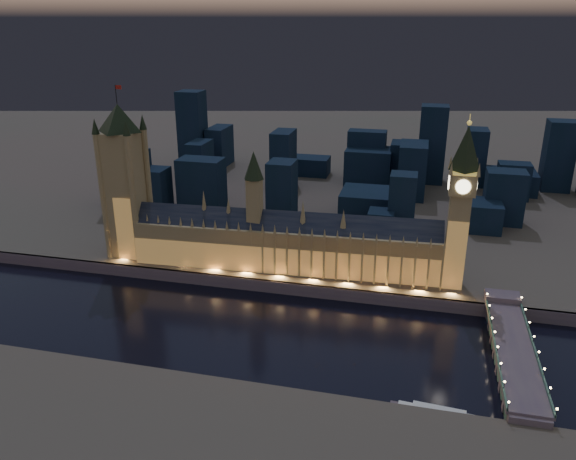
% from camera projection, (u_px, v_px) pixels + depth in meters
% --- Properties ---
extents(ground_plane, '(2000.00, 2000.00, 0.00)m').
position_uv_depth(ground_plane, '(257.00, 325.00, 320.04)').
color(ground_plane, black).
rests_on(ground_plane, ground).
extents(north_bank, '(2000.00, 960.00, 8.00)m').
position_uv_depth(north_bank, '(362.00, 139.00, 791.16)').
color(north_bank, '#4B4A3D').
rests_on(north_bank, ground).
extents(embankment_wall, '(2000.00, 2.50, 8.00)m').
position_uv_depth(embankment_wall, '(275.00, 287.00, 355.88)').
color(embankment_wall, '#554356').
rests_on(embankment_wall, ground).
extents(palace_of_westminster, '(202.00, 29.78, 78.00)m').
position_uv_depth(palace_of_westminster, '(283.00, 242.00, 366.75)').
color(palace_of_westminster, '#957C51').
rests_on(palace_of_westminster, north_bank).
extents(victoria_tower, '(31.68, 31.68, 116.11)m').
position_uv_depth(victoria_tower, '(124.00, 174.00, 377.20)').
color(victoria_tower, '#957C51').
rests_on(victoria_tower, north_bank).
extents(elizabeth_tower, '(18.00, 18.00, 105.90)m').
position_uv_depth(elizabeth_tower, '(461.00, 194.00, 328.82)').
color(elizabeth_tower, '#957C51').
rests_on(elizabeth_tower, north_bank).
extents(westminster_bridge, '(19.64, 113.00, 15.90)m').
position_uv_depth(westminster_bridge, '(512.00, 350.00, 284.87)').
color(westminster_bridge, '#554356').
rests_on(westminster_bridge, ground).
extents(river_boat, '(43.75, 13.40, 4.50)m').
position_uv_depth(river_boat, '(439.00, 415.00, 244.83)').
color(river_boat, '#554356').
rests_on(river_boat, ground).
extents(city_backdrop, '(457.00, 215.63, 83.12)m').
position_uv_depth(city_backdrop, '(366.00, 169.00, 524.86)').
color(city_backdrop, black).
rests_on(city_backdrop, north_bank).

